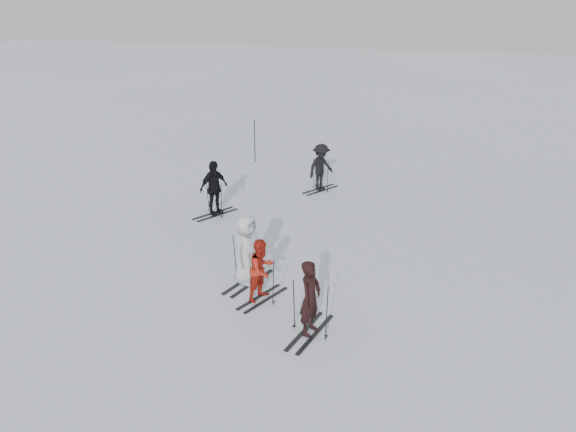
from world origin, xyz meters
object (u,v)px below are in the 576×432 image
Objects in this scene: skier_grey at (247,250)px; skier_uphill_left at (214,189)px; skier_red at (262,271)px; skier_near_dark at (310,299)px; skier_uphill_far at (321,168)px; piste_marker at (255,141)px.

skier_uphill_left reaches higher than skier_grey.
skier_red is at bearing -120.89° from skier_grey.
skier_near_dark is 9.57m from skier_uphill_far.
skier_near_dark is 0.94× the size of skier_grey.
skier_grey is at bearing -70.84° from piste_marker.
skier_uphill_far is at bearing 24.14° from skier_near_dark.
piste_marker reaches higher than skier_red.
skier_grey is 4.94m from skier_uphill_left.
skier_uphill_far is at bearing 15.70° from skier_grey.
skier_near_dark is 2.77m from skier_grey.
piste_marker is at bearing 83.98° from skier_uphill_far.
skier_grey is 11.01m from piste_marker.
skier_grey reaches higher than skier_uphill_far.
piste_marker is (-5.75, 12.17, 0.07)m from skier_near_dark.
skier_uphill_left is at bearing 172.66° from skier_uphill_far.
piste_marker reaches higher than skier_uphill_far.
skier_red is at bearing 65.64° from skier_near_dark.
skier_grey reaches higher than skier_red.
skier_near_dark is at bearing -113.53° from skier_grey.
skier_red is 0.89× the size of skier_uphill_far.
skier_uphill_far reaches higher than skier_near_dark.
skier_grey is at bearing -148.86° from skier_uphill_far.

